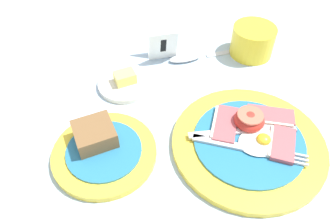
% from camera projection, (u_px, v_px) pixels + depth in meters
% --- Properties ---
extents(ground_plane, '(3.00, 3.00, 0.00)m').
position_uv_depth(ground_plane, '(193.00, 149.00, 0.55)').
color(ground_plane, '#A3BCD1').
extents(breakfast_plate, '(0.26, 0.26, 0.04)m').
position_uv_depth(breakfast_plate, '(249.00, 140.00, 0.55)').
color(breakfast_plate, yellow).
rests_on(breakfast_plate, ground_plane).
extents(bread_plate, '(0.17, 0.17, 0.05)m').
position_uv_depth(bread_plate, '(102.00, 149.00, 0.54)').
color(bread_plate, yellow).
rests_on(bread_plate, ground_plane).
extents(sugar_cup, '(0.09, 0.09, 0.06)m').
position_uv_depth(sugar_cup, '(253.00, 40.00, 0.71)').
color(sugar_cup, yellow).
rests_on(sugar_cup, ground_plane).
extents(butter_dish, '(0.11, 0.11, 0.03)m').
position_uv_depth(butter_dish, '(126.00, 82.00, 0.65)').
color(butter_dish, silver).
rests_on(butter_dish, ground_plane).
extents(number_card, '(0.06, 0.05, 0.07)m').
position_uv_depth(number_card, '(162.00, 43.00, 0.69)').
color(number_card, white).
rests_on(number_card, ground_plane).
extents(teaspoon_by_saucer, '(0.19, 0.03, 0.01)m').
position_uv_depth(teaspoon_by_saucer, '(197.00, 56.00, 0.71)').
color(teaspoon_by_saucer, silver).
rests_on(teaspoon_by_saucer, ground_plane).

